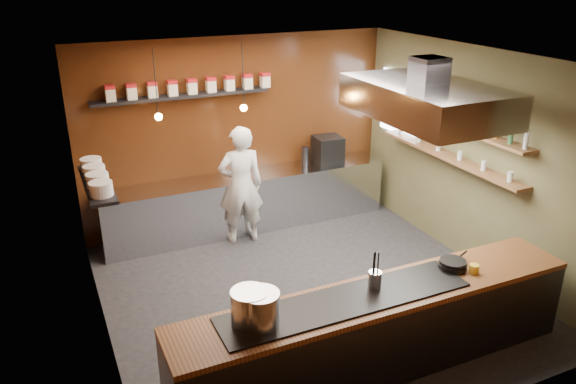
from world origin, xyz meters
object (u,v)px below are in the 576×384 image
stockpot_large (250,307)px  stockpot_small (260,309)px  extractor_hood (426,100)px  chef (241,185)px  espresso_machine (328,149)px

stockpot_large → stockpot_small: bearing=-37.8°
extractor_hood → stockpot_small: (-2.61, -1.22, -1.40)m
extractor_hood → stockpot_large: 3.25m
extractor_hood → chef: size_ratio=1.10×
stockpot_large → chef: (1.14, 3.33, -0.20)m
stockpot_small → chef: (1.06, 3.39, -0.19)m
stockpot_large → stockpot_small: size_ratio=0.98×
stockpot_large → chef: chef is taller
espresso_machine → extractor_hood: bearing=-89.6°
extractor_hood → stockpot_small: 3.21m
stockpot_large → espresso_machine: size_ratio=0.79×
stockpot_small → chef: chef is taller
espresso_machine → chef: 1.77m
stockpot_large → stockpot_small: 0.10m
extractor_hood → espresso_machine: 2.96m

